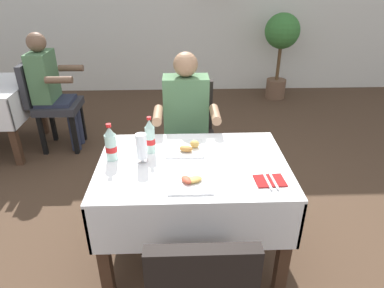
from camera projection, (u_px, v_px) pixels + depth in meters
name	position (u px, v px, depth m)	size (l,w,h in m)	color
ground_plane	(207.00, 247.00, 2.51)	(11.00, 11.00, 0.00)	#473323
main_dining_table	(193.00, 185.00, 2.22)	(1.19, 0.83, 0.74)	white
chair_far_diner_seat	(189.00, 133.00, 2.94)	(0.44, 0.50, 0.97)	black
seated_diner_far	(186.00, 122.00, 2.77)	(0.50, 0.46, 1.26)	#282D42
plate_near_camera	(190.00, 181.00, 1.94)	(0.25, 0.25, 0.04)	white
plate_far_diner	(186.00, 148.00, 2.28)	(0.25, 0.25, 0.06)	white
beer_glass_left	(141.00, 147.00, 2.09)	(0.07, 0.07, 0.20)	white
cola_bottle_primary	(150.00, 137.00, 2.21)	(0.06, 0.06, 0.25)	silver
cola_bottle_secondary	(111.00, 144.00, 2.13)	(0.07, 0.07, 0.25)	silver
napkin_cutlery_set	(270.00, 181.00, 1.96)	(0.18, 0.19, 0.01)	maroon
background_chair_right	(49.00, 101.00, 3.65)	(0.50, 0.44, 0.97)	#2D2D33
background_patron	(51.00, 86.00, 3.58)	(0.46, 0.50, 1.26)	#282D42
potted_plant_corner	(281.00, 41.00, 4.94)	(0.50, 0.50, 1.25)	brown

